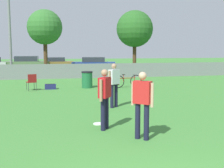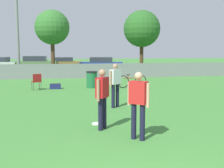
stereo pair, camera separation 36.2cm
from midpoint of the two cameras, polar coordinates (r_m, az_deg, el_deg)
name	(u,v)px [view 1 (the left image)]	position (r m, az deg, el deg)	size (l,w,h in m)	color
fence_backline	(75,71)	(21.21, -8.03, 2.62)	(26.43, 0.07, 1.21)	gray
light_pole	(8,2)	(23.33, -20.74, 15.40)	(0.90, 0.36, 9.89)	gray
tree_near_pole	(45,27)	(24.00, -13.93, 11.09)	(2.85, 2.85, 5.39)	#4C331E
tree_far_right	(135,29)	(24.81, 4.21, 11.07)	(3.17, 3.17, 5.51)	#4C331E
player_thrower_red	(105,95)	(7.62, -2.86, -2.21)	(0.41, 0.50, 1.66)	#191933
player_receiver_white	(114,82)	(10.50, -0.58, 0.37)	(0.48, 0.43, 1.66)	#191933
player_defender_red	(142,101)	(6.79, 4.66, -3.39)	(0.46, 0.44, 1.66)	#191933
frisbee_disc	(98,124)	(8.35, -4.08, -8.07)	(0.29, 0.29, 0.03)	white
folding_chair_sideline	(32,81)	(15.50, -16.66, 0.60)	(0.58, 0.58, 0.88)	#333338
bicycle_sideline	(127,81)	(16.08, 2.49, 0.60)	(1.79, 0.47, 0.76)	black
trash_bin	(87,80)	(15.98, -5.73, 0.91)	(0.63, 0.63, 0.94)	#1E6638
gear_bag_sideline	(50,87)	(15.82, -13.03, -0.54)	(0.60, 0.33, 0.29)	navy
parked_car_olive	(27,63)	(31.01, -17.24, 4.06)	(4.53, 1.93, 1.45)	black
parked_car_tan	(55,63)	(32.10, -11.82, 4.20)	(4.07, 1.98, 1.27)	black
parked_car_blue	(94,64)	(28.87, -4.08, 4.09)	(4.60, 2.49, 1.37)	black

